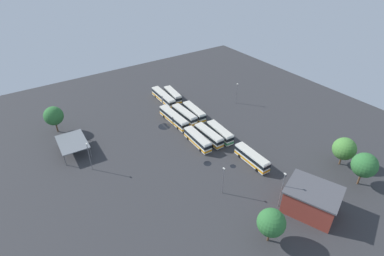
% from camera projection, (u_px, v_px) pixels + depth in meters
% --- Properties ---
extents(ground_plane, '(121.92, 121.92, 0.00)m').
position_uv_depth(ground_plane, '(196.00, 129.00, 95.44)').
color(ground_plane, '#333335').
extents(bus_row0_slot0, '(11.25, 2.79, 3.43)m').
position_uv_depth(bus_row0_slot0, '(252.00, 158.00, 80.58)').
color(bus_row0_slot0, silver).
rests_on(bus_row0_slot0, ground_plane).
extents(bus_row1_slot0, '(10.67, 3.17, 3.43)m').
position_uv_depth(bus_row1_slot0, '(220.00, 132.00, 90.73)').
color(bus_row1_slot0, silver).
rests_on(bus_row1_slot0, ground_plane).
extents(bus_row1_slot1, '(11.06, 2.61, 3.43)m').
position_uv_depth(bus_row1_slot1, '(209.00, 135.00, 89.40)').
color(bus_row1_slot1, silver).
rests_on(bus_row1_slot1, ground_plane).
extents(bus_row1_slot2, '(11.12, 2.99, 3.43)m').
position_uv_depth(bus_row1_slot2, '(198.00, 139.00, 87.65)').
color(bus_row1_slot2, silver).
rests_on(bus_row1_slot2, ground_plane).
extents(bus_row2_slot0, '(11.14, 3.25, 3.43)m').
position_uv_depth(bus_row2_slot0, '(194.00, 112.00, 101.15)').
color(bus_row2_slot0, silver).
rests_on(bus_row2_slot0, ground_plane).
extents(bus_row2_slot1, '(11.51, 2.64, 3.43)m').
position_uv_depth(bus_row2_slot1, '(184.00, 115.00, 99.56)').
color(bus_row2_slot1, silver).
rests_on(bus_row2_slot1, ground_plane).
extents(bus_row2_slot2, '(13.99, 2.62, 3.43)m').
position_uv_depth(bus_row2_slot2, '(174.00, 118.00, 97.84)').
color(bus_row2_slot2, silver).
rests_on(bus_row2_slot2, ground_plane).
extents(bus_row3_slot0, '(10.64, 3.70, 3.43)m').
position_uv_depth(bus_row3_slot0, '(173.00, 95.00, 111.66)').
color(bus_row3_slot0, silver).
rests_on(bus_row3_slot0, ground_plane).
extents(bus_row3_slot1, '(14.07, 3.12, 3.43)m').
position_uv_depth(bus_row3_slot1, '(163.00, 97.00, 110.09)').
color(bus_row3_slot1, silver).
rests_on(bus_row3_slot1, ground_plane).
extents(depot_building, '(13.63, 12.51, 6.12)m').
position_uv_depth(depot_building, '(311.00, 200.00, 66.12)').
color(depot_building, maroon).
rests_on(depot_building, ground_plane).
extents(maintenance_shelter, '(10.97, 7.81, 3.41)m').
position_uv_depth(maintenance_shelter, '(72.00, 142.00, 84.08)').
color(maintenance_shelter, slate).
rests_on(maintenance_shelter, ground_plane).
extents(lamp_post_far_corner, '(0.56, 0.28, 9.60)m').
position_uv_depth(lamp_post_far_corner, '(282.00, 189.00, 65.92)').
color(lamp_post_far_corner, slate).
rests_on(lamp_post_far_corner, ground_plane).
extents(lamp_post_near_entrance, '(0.56, 0.28, 7.65)m').
position_uv_depth(lamp_post_near_entrance, '(237.00, 92.00, 107.91)').
color(lamp_post_near_entrance, slate).
rests_on(lamp_post_near_entrance, ground_plane).
extents(lamp_post_mid_lot, '(0.56, 0.28, 7.64)m').
position_uv_depth(lamp_post_mid_lot, '(223.00, 180.00, 69.88)').
color(lamp_post_mid_lot, slate).
rests_on(lamp_post_mid_lot, ground_plane).
extents(lamp_post_by_building, '(0.56, 0.28, 8.25)m').
position_uv_depth(lamp_post_by_building, '(89.00, 155.00, 76.91)').
color(lamp_post_by_building, slate).
rests_on(lamp_post_by_building, ground_plane).
extents(tree_east_edge, '(5.59, 5.59, 8.02)m').
position_uv_depth(tree_east_edge, '(271.00, 223.00, 58.25)').
color(tree_east_edge, brown).
rests_on(tree_east_edge, ground_plane).
extents(tree_north_edge, '(5.91, 5.91, 8.02)m').
position_uv_depth(tree_north_edge, '(344.00, 149.00, 78.44)').
color(tree_north_edge, brown).
rests_on(tree_north_edge, ground_plane).
extents(tree_northwest, '(5.97, 5.97, 8.85)m').
position_uv_depth(tree_northwest, '(365.00, 165.00, 71.67)').
color(tree_northwest, brown).
rests_on(tree_northwest, ground_plane).
extents(tree_west_edge, '(5.75, 5.75, 8.52)m').
position_uv_depth(tree_west_edge, '(54.00, 116.00, 91.38)').
color(tree_west_edge, brown).
rests_on(tree_west_edge, ground_plane).
extents(puddle_between_rows, '(3.99, 3.99, 0.01)m').
position_uv_depth(puddle_between_rows, '(165.00, 126.00, 96.88)').
color(puddle_between_rows, black).
rests_on(puddle_between_rows, ground_plane).
extents(puddle_back_corner, '(2.15, 2.15, 0.01)m').
position_uv_depth(puddle_back_corner, '(207.00, 164.00, 81.34)').
color(puddle_back_corner, black).
rests_on(puddle_back_corner, ground_plane).
extents(puddle_centre_drain, '(2.05, 2.05, 0.01)m').
position_uv_depth(puddle_centre_drain, '(190.00, 132.00, 94.12)').
color(puddle_centre_drain, black).
rests_on(puddle_centre_drain, ground_plane).
extents(puddle_front_lane, '(1.60, 1.60, 0.01)m').
position_uv_depth(puddle_front_lane, '(233.00, 166.00, 80.39)').
color(puddle_front_lane, black).
rests_on(puddle_front_lane, ground_plane).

